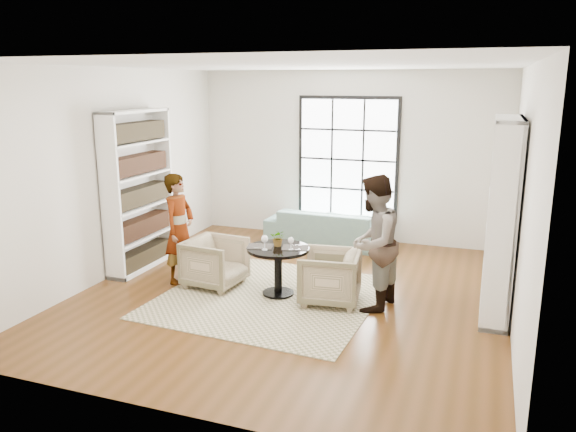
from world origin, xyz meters
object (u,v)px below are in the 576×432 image
at_px(sofa, 329,227).
at_px(person_right, 373,243).
at_px(pedestal_table, 278,260).
at_px(wine_glass_left, 265,239).
at_px(armchair_left, 215,262).
at_px(person_left, 179,229).
at_px(armchair_right, 330,277).
at_px(flower_centerpiece, 278,238).
at_px(wine_glass_right, 291,241).

height_order(sofa, person_right, person_right).
xyz_separation_m(pedestal_table, wine_glass_left, (-0.13, -0.16, 0.32)).
height_order(person_right, wine_glass_left, person_right).
relative_size(armchair_left, person_left, 0.48).
distance_m(armchair_right, person_right, 0.75).
bearing_deg(pedestal_table, wine_glass_left, -127.34).
relative_size(armchair_left, wine_glass_left, 3.79).
bearing_deg(flower_centerpiece, armchair_right, -6.10).
relative_size(armchair_right, wine_glass_left, 3.81).
xyz_separation_m(wine_glass_right, flower_centerpiece, (-0.22, 0.11, -0.01)).
distance_m(pedestal_table, armchair_left, 0.96).
distance_m(armchair_right, wine_glass_left, 0.97).
relative_size(pedestal_table, armchair_right, 1.10).
xyz_separation_m(person_right, wine_glass_right, (-1.07, -0.03, -0.06)).
bearing_deg(person_right, person_left, -80.38).
bearing_deg(wine_glass_left, wine_glass_right, 19.57).
xyz_separation_m(sofa, wine_glass_right, (0.22, -2.59, 0.48)).
distance_m(wine_glass_left, wine_glass_right, 0.34).
distance_m(armchair_right, flower_centerpiece, 0.86).
bearing_deg(armchair_left, pedestal_table, -85.77).
relative_size(armchair_left, flower_centerpiece, 3.35).
relative_size(armchair_right, person_left, 0.48).
relative_size(person_left, person_right, 0.92).
height_order(person_right, wine_glass_right, person_right).
bearing_deg(wine_glass_left, armchair_left, 167.08).
distance_m(armchair_right, wine_glass_right, 0.68).
xyz_separation_m(pedestal_table, person_right, (1.27, -0.02, 0.37)).
height_order(armchair_right, person_left, person_left).
distance_m(armchair_left, wine_glass_left, 0.97).
relative_size(sofa, wine_glass_right, 12.40).
height_order(pedestal_table, armchair_left, armchair_left).
xyz_separation_m(sofa, flower_centerpiece, (-0.00, -2.48, 0.46)).
height_order(pedestal_table, wine_glass_left, wine_glass_left).
bearing_deg(wine_glass_right, person_left, 177.47).
bearing_deg(pedestal_table, armchair_right, -1.23).
xyz_separation_m(wine_glass_left, wine_glass_right, (0.32, 0.11, -0.02)).
bearing_deg(flower_centerpiece, pedestal_table, -72.91).
relative_size(wine_glass_left, wine_glass_right, 1.15).
relative_size(pedestal_table, armchair_left, 1.10).
height_order(armchair_right, flower_centerpiece, flower_centerpiece).
bearing_deg(person_left, wine_glass_right, -90.32).
bearing_deg(flower_centerpiece, wine_glass_right, -27.60).
bearing_deg(person_right, sofa, -142.87).
bearing_deg(person_left, person_right, -88.63).
distance_m(sofa, armchair_left, 2.69).
height_order(armchair_right, wine_glass_right, wine_glass_right).
relative_size(pedestal_table, person_left, 0.53).
distance_m(armchair_left, armchair_right, 1.67).
height_order(armchair_left, wine_glass_right, wine_glass_right).
bearing_deg(person_right, armchair_right, -79.54).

